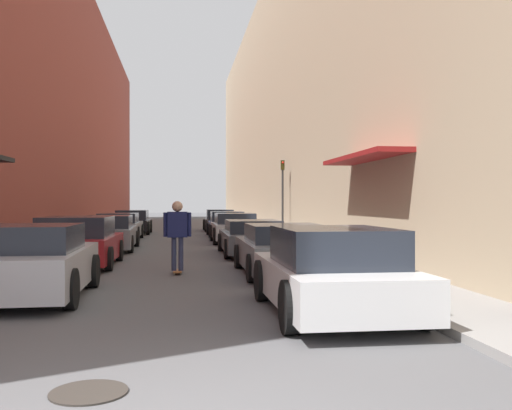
# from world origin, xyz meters

# --- Properties ---
(ground) EXTENTS (133.79, 133.79, 0.00)m
(ground) POSITION_xyz_m (0.00, 24.33, 0.00)
(ground) COLOR #515154
(curb_strip_left) EXTENTS (1.80, 60.81, 0.12)m
(curb_strip_left) POSITION_xyz_m (-4.46, 30.41, 0.06)
(curb_strip_left) COLOR gray
(curb_strip_left) RESTS_ON ground
(curb_strip_right) EXTENTS (1.80, 60.81, 0.12)m
(curb_strip_right) POSITION_xyz_m (4.46, 30.41, 0.06)
(curb_strip_right) COLOR gray
(curb_strip_right) RESTS_ON ground
(building_row_left) EXTENTS (4.90, 60.81, 15.09)m
(building_row_left) POSITION_xyz_m (-7.36, 30.40, 7.54)
(building_row_left) COLOR brown
(building_row_left) RESTS_ON ground
(building_row_right) EXTENTS (4.90, 60.81, 15.36)m
(building_row_right) POSITION_xyz_m (7.36, 30.40, 7.68)
(building_row_right) COLOR tan
(building_row_right) RESTS_ON ground
(parked_car_left_0) EXTENTS (1.98, 3.94, 1.32)m
(parked_car_left_0) POSITION_xyz_m (-2.47, 6.75, 0.64)
(parked_car_left_0) COLOR #B7B7BC
(parked_car_left_0) RESTS_ON ground
(parked_car_left_1) EXTENTS (2.09, 4.09, 1.34)m
(parked_car_left_1) POSITION_xyz_m (-2.56, 11.93, 0.64)
(parked_car_left_1) COLOR maroon
(parked_car_left_1) RESTS_ON ground
(parked_car_left_2) EXTENTS (1.97, 4.61, 1.25)m
(parked_car_left_2) POSITION_xyz_m (-2.40, 17.22, 0.61)
(parked_car_left_2) COLOR gray
(parked_car_left_2) RESTS_ON ground
(parked_car_left_3) EXTENTS (2.01, 4.31, 1.23)m
(parked_car_left_3) POSITION_xyz_m (-2.60, 22.70, 0.61)
(parked_car_left_3) COLOR gray
(parked_car_left_3) RESTS_ON ground
(parked_car_left_4) EXTENTS (1.96, 4.20, 1.30)m
(parked_car_left_4) POSITION_xyz_m (-2.41, 27.96, 0.63)
(parked_car_left_4) COLOR black
(parked_car_left_4) RESTS_ON ground
(parked_car_right_0) EXTENTS (1.99, 4.13, 1.33)m
(parked_car_right_0) POSITION_xyz_m (2.46, 4.66, 0.64)
(parked_car_right_0) COLOR silver
(parked_car_right_0) RESTS_ON ground
(parked_car_right_1) EXTENTS (2.06, 4.40, 1.20)m
(parked_car_right_1) POSITION_xyz_m (2.61, 9.56, 0.59)
(parked_car_right_1) COLOR gray
(parked_car_right_1) RESTS_ON ground
(parked_car_right_2) EXTENTS (2.03, 4.56, 1.14)m
(parked_car_right_2) POSITION_xyz_m (2.50, 14.72, 0.56)
(parked_car_right_2) COLOR #515459
(parked_car_right_2) RESTS_ON ground
(parked_car_right_3) EXTENTS (1.95, 4.00, 1.26)m
(parked_car_right_3) POSITION_xyz_m (2.46, 20.33, 0.62)
(parked_car_right_3) COLOR #B7B7BC
(parked_car_right_3) RESTS_ON ground
(parked_car_right_4) EXTENTS (1.94, 4.06, 1.26)m
(parked_car_right_4) POSITION_xyz_m (2.52, 25.09, 0.60)
(parked_car_right_4) COLOR navy
(parked_car_right_4) RESTS_ON ground
(parked_car_right_5) EXTENTS (1.91, 4.02, 1.29)m
(parked_car_right_5) POSITION_xyz_m (2.54, 30.58, 0.62)
(parked_car_right_5) COLOR #232326
(parked_car_right_5) RESTS_ON ground
(skateboarder) EXTENTS (0.67, 0.78, 1.75)m
(skateboarder) POSITION_xyz_m (0.09, 10.03, 1.08)
(skateboarder) COLOR brown
(skateboarder) RESTS_ON ground
(manhole_cover) EXTENTS (0.70, 0.70, 0.02)m
(manhole_cover) POSITION_xyz_m (-0.66, 1.45, 0.01)
(manhole_cover) COLOR #332D28
(manhole_cover) RESTS_ON ground
(traffic_light) EXTENTS (0.16, 0.22, 3.59)m
(traffic_light) POSITION_xyz_m (4.97, 22.64, 2.33)
(traffic_light) COLOR #2D2D2D
(traffic_light) RESTS_ON curb_strip_right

